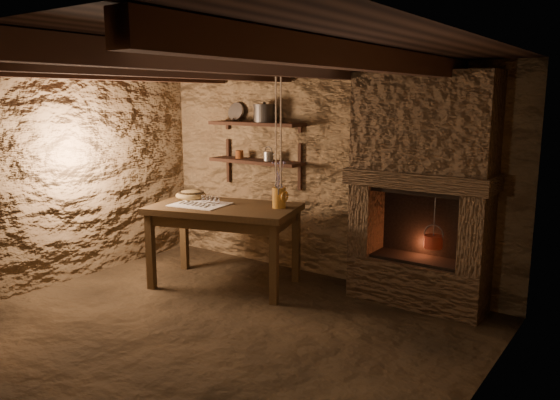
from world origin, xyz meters
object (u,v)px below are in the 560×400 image
Objects in this scene: wooden_bowl at (191,195)px; iron_stockpot at (264,114)px; work_table at (225,243)px; red_pot at (433,241)px; stoneware_jug at (279,188)px.

iron_stockpot is (0.55, 0.69, 0.92)m from wooden_bowl.
work_table is 5.05× the size of wooden_bowl.
red_pot is at bearing 0.70° from work_table.
wooden_bowl is at bearing -128.66° from iron_stockpot.
wooden_bowl is at bearing 155.41° from work_table.
iron_stockpot is (-0.03, 0.77, 1.38)m from work_table.
red_pot is at bearing 8.17° from stoneware_jug.
red_pot is (2.11, 0.65, 0.21)m from work_table.
stoneware_jug is (0.56, 0.25, 0.63)m from work_table.
wooden_bowl is 1.28m from iron_stockpot.
stoneware_jug is at bearing -41.70° from iron_stockpot.
iron_stockpot is at bearing 176.79° from red_pot.
red_pot reaches higher than wooden_bowl.
iron_stockpot is (-0.59, 0.52, 0.75)m from stoneware_jug.
iron_stockpot reaches higher than wooden_bowl.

